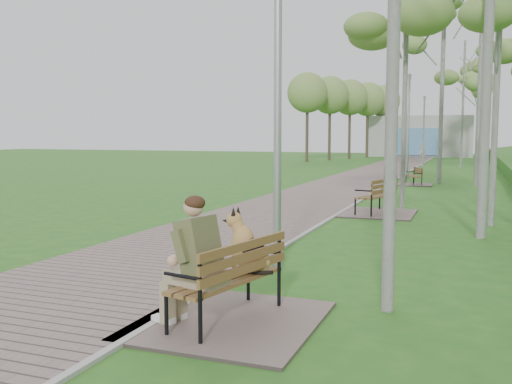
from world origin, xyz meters
The scene contains 16 objects.
ground centered at (0.00, 0.00, 0.00)m, with size 120.00×120.00×0.00m, color #255B1D.
walkway centered at (-1.75, 21.50, 0.02)m, with size 3.50×67.00×0.04m, color #6F5E59.
kerb centered at (0.00, 21.50, 0.03)m, with size 0.10×67.00×0.05m, color #999993.
building_north centered at (-1.50, 50.97, 1.99)m, with size 10.00×5.20×4.00m.
bench_main centered at (0.68, -2.31, 0.50)m, with size 2.03×2.26×1.77m.
bench_second centered at (0.94, 7.63, 0.23)m, with size 2.02×2.24×1.24m.
bench_third centered at (1.05, 17.46, 0.17)m, with size 1.54×1.71×0.94m.
lamp_post_near centered at (0.38, 0.67, 2.61)m, with size 0.22×0.22×5.59m.
lamp_post_second centered at (0.36, 21.27, 2.43)m, with size 0.20×0.20×5.19m.
lamp_post_third centered at (0.27, 32.15, 2.23)m, with size 0.18×0.18×4.78m.
pedestrian_near centered at (-0.49, 41.41, 0.79)m, with size 0.57×0.38×1.58m, color silver.
birch_mid_a centered at (1.47, 9.19, 5.73)m, with size 2.43×2.43×7.30m.
birch_mid_c centered at (2.04, 18.74, 7.45)m, with size 2.55×2.55×9.49m.
birch_far_b centered at (2.73, 31.90, 6.76)m, with size 2.38×2.38×8.61m.
birch_distant_a centered at (3.72, 37.82, 6.36)m, with size 2.66×2.66×8.10m.
birch_distant_b centered at (3.80, 44.05, 6.78)m, with size 2.59×2.59×8.64m.
Camera 1 is at (3.38, -8.26, 2.22)m, focal length 40.00 mm.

